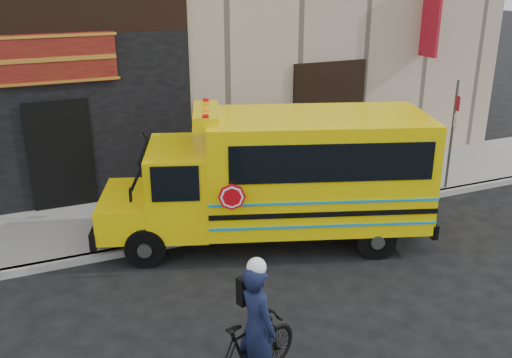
{
  "coord_description": "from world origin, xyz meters",
  "views": [
    {
      "loc": [
        -4.03,
        -8.05,
        5.54
      ],
      "look_at": [
        0.24,
        1.85,
        1.54
      ],
      "focal_mm": 40.0,
      "sensor_mm": 36.0,
      "label": 1
    }
  ],
  "objects": [
    {
      "name": "sign_pole",
      "position": [
        6.03,
        2.74,
        1.64
      ],
      "size": [
        0.1,
        0.25,
        2.96
      ],
      "color": "#48514A",
      "rests_on": "ground"
    },
    {
      "name": "curb",
      "position": [
        0.0,
        2.6,
        0.07
      ],
      "size": [
        40.0,
        0.2,
        0.15
      ],
      "primitive_type": "cube",
      "color": "gray",
      "rests_on": "ground"
    },
    {
      "name": "ground",
      "position": [
        0.0,
        0.0,
        0.0
      ],
      "size": [
        120.0,
        120.0,
        0.0
      ],
      "primitive_type": "plane",
      "color": "black",
      "rests_on": "ground"
    },
    {
      "name": "sidewalk",
      "position": [
        0.0,
        4.1,
        0.07
      ],
      "size": [
        40.0,
        3.0,
        0.15
      ],
      "primitive_type": "cube",
      "color": "slate",
      "rests_on": "ground"
    },
    {
      "name": "bicycle",
      "position": [
        -1.52,
        -2.0,
        0.55
      ],
      "size": [
        1.9,
        1.17,
        1.1
      ],
      "primitive_type": "imported",
      "rotation": [
        0.0,
        0.0,
        1.96
      ],
      "color": "black",
      "rests_on": "ground"
    },
    {
      "name": "school_bus",
      "position": [
        0.92,
        1.97,
        1.51
      ],
      "size": [
        7.22,
        4.24,
        2.92
      ],
      "color": "black",
      "rests_on": "ground"
    },
    {
      "name": "cyclist",
      "position": [
        -1.44,
        -2.05,
        0.93
      ],
      "size": [
        0.61,
        0.78,
        1.86
      ],
      "primitive_type": "imported",
      "rotation": [
        0.0,
        0.0,
        1.85
      ],
      "color": "black",
      "rests_on": "ground"
    }
  ]
}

